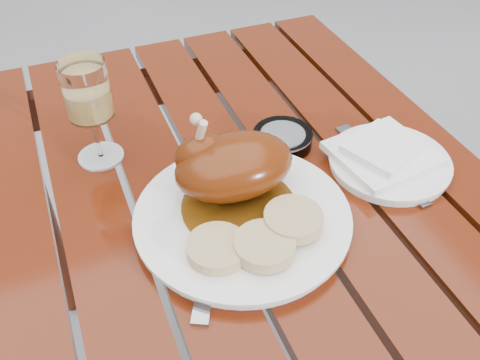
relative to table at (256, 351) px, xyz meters
The scene contains 10 objects.
table is the anchor object (origin of this frame).
dinner_plate 0.39m from the table, behind, with size 0.32×0.32×0.02m, color white.
roast_duck 0.45m from the table, 119.18° to the left, with size 0.18×0.18×0.13m.
bread_dumplings 0.41m from the table, 117.20° to the right, with size 0.20×0.11×0.03m.
wine_glass 0.56m from the table, 129.94° to the left, with size 0.08×0.08×0.18m, color #EBC46A.
side_plate 0.46m from the table, ahead, with size 0.20×0.20×0.02m, color white.
napkin 0.46m from the table, 10.12° to the left, with size 0.15×0.14×0.01m, color white.
ashtray 0.43m from the table, 55.18° to the left, with size 0.10×0.10×0.03m, color #B2B7BC.
fork 0.40m from the table, 149.65° to the right, with size 0.02×0.18×0.01m, color gray.
knife 0.45m from the table, ahead, with size 0.02×0.20×0.01m, color gray.
Camera 1 is at (-0.24, -0.51, 1.33)m, focal length 40.00 mm.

